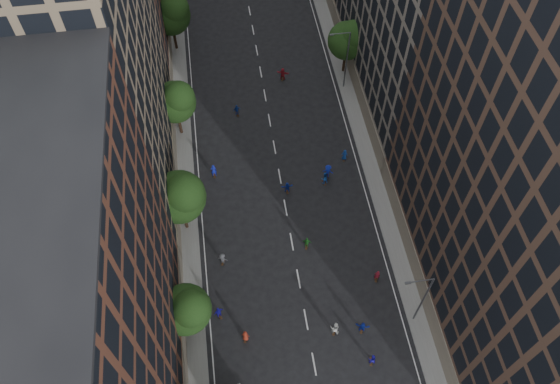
{
  "coord_description": "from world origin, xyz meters",
  "views": [
    {
      "loc": [
        -5.58,
        -6.6,
        51.86
      ],
      "look_at": [
        -0.51,
        27.85,
        2.0
      ],
      "focal_mm": 35.0,
      "sensor_mm": 36.0,
      "label": 1
    }
  ],
  "objects": [
    {
      "name": "tree_left_1",
      "position": [
        -11.02,
        13.86,
        5.55
      ],
      "size": [
        4.8,
        4.8,
        8.21
      ],
      "color": "black",
      "rests_on": "ground"
    },
    {
      "name": "sidewalk_right",
      "position": [
        12.0,
        47.5,
        0.07
      ],
      "size": [
        4.0,
        105.0,
        0.15
      ],
      "primitive_type": "cube",
      "color": "slate",
      "rests_on": "ground"
    },
    {
      "name": "skater_7",
      "position": [
        8.0,
        16.82,
        0.81
      ],
      "size": [
        0.68,
        0.54,
        1.62
      ],
      "primitive_type": "imported",
      "rotation": [
        0.0,
        0.0,
        2.85
      ],
      "color": "maroon",
      "rests_on": "ground"
    },
    {
      "name": "skater_14",
      "position": [
        5.0,
        29.78,
        0.89
      ],
      "size": [
        1.01,
        0.87,
        1.77
      ],
      "primitive_type": "imported",
      "rotation": [
        0.0,
        0.0,
        3.41
      ],
      "color": "blue",
      "rests_on": "ground"
    },
    {
      "name": "skater_10",
      "position": [
        1.5,
        21.67,
        0.84
      ],
      "size": [
        1.06,
        0.68,
        1.68
      ],
      "primitive_type": "imported",
      "rotation": [
        0.0,
        0.0,
        2.84
      ],
      "color": "#1C5E1C",
      "rests_on": "ground"
    },
    {
      "name": "streetlamp_far",
      "position": [
        10.37,
        45.0,
        5.17
      ],
      "size": [
        2.64,
        0.22,
        9.06
      ],
      "color": "#595B60",
      "rests_on": "ground"
    },
    {
      "name": "skater_5",
      "position": [
        5.23,
        11.63,
        0.76
      ],
      "size": [
        1.48,
        0.92,
        1.53
      ],
      "primitive_type": "imported",
      "rotation": [
        0.0,
        0.0,
        2.79
      ],
      "color": "#122395",
      "rests_on": "ground"
    },
    {
      "name": "skater_4",
      "position": [
        -8.5,
        15.13,
        0.88
      ],
      "size": [
        1.12,
        0.83,
        1.77
      ],
      "primitive_type": "imported",
      "rotation": [
        0.0,
        0.0,
        3.57
      ],
      "color": "#1D15AB",
      "rests_on": "ground"
    },
    {
      "name": "bldg_left_b",
      "position": [
        -19.0,
        35.0,
        17.0
      ],
      "size": [
        14.0,
        26.0,
        34.0
      ],
      "primitive_type": "cube",
      "color": "#7E6B52",
      "rests_on": "ground"
    },
    {
      "name": "skater_8",
      "position": [
        2.51,
        11.85,
        0.96
      ],
      "size": [
        1.14,
        1.02,
        1.91
      ],
      "primitive_type": "imported",
      "rotation": [
        0.0,
        0.0,
        2.75
      ],
      "color": "silver",
      "rests_on": "ground"
    },
    {
      "name": "bldg_left_a",
      "position": [
        -19.0,
        11.0,
        15.0
      ],
      "size": [
        14.0,
        22.0,
        30.0
      ],
      "primitive_type": "cube",
      "color": "brown",
      "rests_on": "ground"
    },
    {
      "name": "skater_17",
      "position": [
        2.77,
        47.67,
        0.9
      ],
      "size": [
        1.76,
        1.1,
        1.81
      ],
      "primitive_type": "imported",
      "rotation": [
        0.0,
        0.0,
        2.77
      ],
      "color": "#A81C2A",
      "rests_on": "ground"
    },
    {
      "name": "skater_12",
      "position": [
        8.07,
        32.92,
        0.78
      ],
      "size": [
        0.87,
        0.7,
        1.55
      ],
      "primitive_type": "imported",
      "rotation": [
        0.0,
        0.0,
        2.83
      ],
      "color": "navy",
      "rests_on": "ground"
    },
    {
      "name": "tree_left_2",
      "position": [
        -10.99,
        25.83,
        6.36
      ],
      "size": [
        5.6,
        5.6,
        9.45
      ],
      "color": "black",
      "rests_on": "ground"
    },
    {
      "name": "skater_16",
      "position": [
        -3.98,
        42.08,
        0.81
      ],
      "size": [
        1.02,
        0.62,
        1.62
      ],
      "primitive_type": "imported",
      "rotation": [
        0.0,
        0.0,
        3.4
      ],
      "color": "#123296",
      "rests_on": "ground"
    },
    {
      "name": "skater_6",
      "position": [
        -6.17,
        12.39,
        0.79
      ],
      "size": [
        0.88,
        0.7,
        1.57
      ],
      "primitive_type": "imported",
      "rotation": [
        0.0,
        0.0,
        2.85
      ],
      "color": "#A02C1A",
      "rests_on": "ground"
    },
    {
      "name": "tree_left_3",
      "position": [
        -11.02,
        39.85,
        5.82
      ],
      "size": [
        5.0,
        5.0,
        8.58
      ],
      "color": "black",
      "rests_on": "ground"
    },
    {
      "name": "tree_left_4",
      "position": [
        -11.0,
        55.84,
        6.1
      ],
      "size": [
        5.4,
        5.4,
        9.08
      ],
      "color": "black",
      "rests_on": "ground"
    },
    {
      "name": "sidewalk_left",
      "position": [
        -12.0,
        47.5,
        0.07
      ],
      "size": [
        4.0,
        105.0,
        0.15
      ],
      "primitive_type": "cube",
      "color": "slate",
      "rests_on": "ground"
    },
    {
      "name": "streetlamp_near",
      "position": [
        10.37,
        12.0,
        5.17
      ],
      "size": [
        2.64,
        0.22,
        9.06
      ],
      "color": "#595B60",
      "rests_on": "ground"
    },
    {
      "name": "skater_2",
      "position": [
        5.39,
        8.42,
        0.78
      ],
      "size": [
        0.86,
        0.73,
        1.57
      ],
      "primitive_type": "imported",
      "rotation": [
        0.0,
        0.0,
        2.95
      ],
      "color": "#1E15AF",
      "rests_on": "ground"
    },
    {
      "name": "skater_9",
      "position": [
        -7.62,
        21.06,
        0.79
      ],
      "size": [
        1.17,
        0.92,
        1.58
      ],
      "primitive_type": "imported",
      "rotation": [
        0.0,
        0.0,
        2.76
      ],
      "color": "#48494D",
      "rests_on": "ground"
    },
    {
      "name": "skater_11",
      "position": [
        0.53,
        29.21,
        0.75
      ],
      "size": [
        1.41,
        0.51,
        1.51
      ],
      "primitive_type": "imported",
      "rotation": [
        0.0,
        0.0,
        3.19
      ],
      "color": "#122995",
      "rests_on": "ground"
    },
    {
      "name": "skater_13",
      "position": [
        -7.66,
        32.7,
        0.96
      ],
      "size": [
        0.72,
        0.49,
        1.92
      ],
      "primitive_type": "imported",
      "rotation": [
        0.0,
        0.0,
        3.18
      ],
      "color": "#1522B2",
      "rests_on": "ground"
    },
    {
      "name": "bldg_right_a",
      "position": [
        19.0,
        15.0,
        18.0
      ],
      "size": [
        14.0,
        30.0,
        36.0
      ],
      "primitive_type": "cube",
      "color": "#493227",
      "rests_on": "ground"
    },
    {
      "name": "ground",
      "position": [
        0.0,
        40.0,
        0.0
      ],
      "size": [
        240.0,
        240.0,
        0.0
      ],
      "primitive_type": "plane",
      "color": "black",
      "rests_on": "ground"
    },
    {
      "name": "skater_15",
      "position": [
        5.57,
        30.64,
        0.97
      ],
      "size": [
        1.44,
        1.15,
        1.95
      ],
      "primitive_type": "imported",
      "rotation": [
        0.0,
        0.0,
        2.75
      ],
      "color": "#1424A7",
      "rests_on": "ground"
    },
    {
      "name": "tree_right_a",
      "position": [
        11.38,
        47.85,
        5.63
      ],
      "size": [
        5.0,
        5.0,
        8.39
      ],
      "color": "black",
      "rests_on": "ground"
    }
  ]
}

